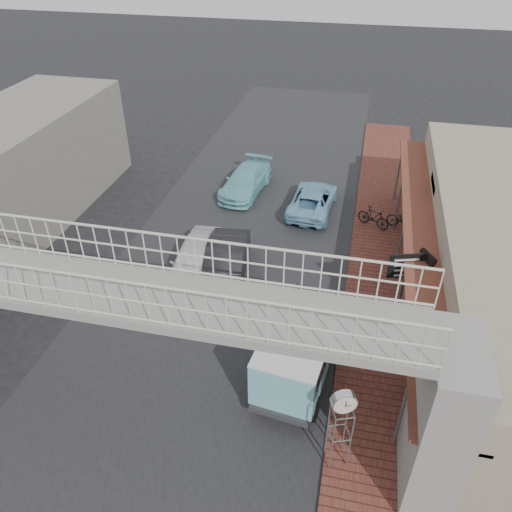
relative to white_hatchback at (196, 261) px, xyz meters
The scene contains 14 objects.
ground 3.65m from the white_hatchback, 70.73° to the right, with size 120.00×120.00×0.00m, color black.
road_strip 3.65m from the white_hatchback, 70.73° to the right, with size 10.00×60.00×0.01m, color black.
sidewalk 7.72m from the white_hatchback, ahead, with size 3.00×40.00×0.10m, color brown.
footbridge 7.84m from the white_hatchback, 80.92° to the right, with size 16.40×2.40×6.34m.
building_far_left 10.31m from the white_hatchback, 165.01° to the left, with size 5.00×14.00×5.00m, color gray.
white_hatchback is the anchor object (origin of this frame).
dark_sedan 1.24m from the white_hatchback, ahead, with size 1.59×4.57×1.51m, color black.
angkot_curb 7.72m from the white_hatchback, 58.77° to the left, with size 2.05×4.44×1.23m, color #7AB4D4.
angkot_far 7.80m from the white_hatchback, 88.39° to the left, with size 1.85×4.55×1.32m, color #76C4CD.
angkot_van 6.67m from the white_hatchback, 41.59° to the right, with size 2.52×4.67×2.19m.
motorcycle_near 10.19m from the white_hatchback, 33.20° to the left, with size 0.63×1.81×0.95m, color black.
motorcycle_far 8.96m from the white_hatchback, 38.10° to the left, with size 0.47×1.67×1.00m, color black.
street_clock 9.87m from the white_hatchback, 48.30° to the right, with size 0.72×0.68×2.77m.
arrow_sign 9.13m from the white_hatchback, ahead, with size 1.96×1.31×3.25m.
Camera 1 is at (4.93, -12.35, 12.80)m, focal length 35.00 mm.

